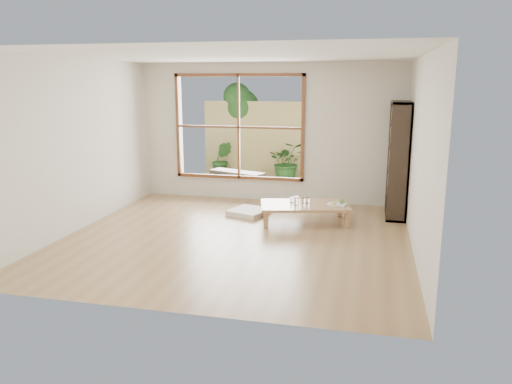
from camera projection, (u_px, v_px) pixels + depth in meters
ground at (236, 237)px, 7.38m from camera, size 5.00×5.00×0.00m
low_table at (305, 206)px, 8.10m from camera, size 1.56×1.10×0.31m
floor_cushion at (249, 212)px, 8.64m from camera, size 0.75×0.75×0.09m
bookshelf at (398, 160)px, 8.33m from camera, size 0.31×0.87×1.94m
glass_tall at (297, 201)px, 8.02m from camera, size 0.08×0.08×0.14m
glass_mid at (308, 200)px, 8.15m from camera, size 0.06×0.06×0.09m
glass_short at (304, 200)px, 8.17m from camera, size 0.06×0.06×0.08m
glass_small at (292, 200)px, 8.18m from camera, size 0.07×0.07×0.08m
food_tray at (337, 204)px, 8.02m from camera, size 0.32×0.25×0.09m
deck at (253, 187)px, 10.89m from camera, size 2.80×2.00×0.05m
garden_bench at (237, 174)px, 10.47m from camera, size 1.26×0.76×0.38m
bamboo_fence at (263, 140)px, 11.64m from camera, size 2.80×0.06×1.80m
shrub_right at (287, 162)px, 11.22m from camera, size 0.97×0.89×0.91m
shrub_left at (222, 160)px, 11.69m from camera, size 0.56×0.49×0.86m
garden_tree at (238, 108)px, 11.92m from camera, size 1.04×0.85×2.22m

